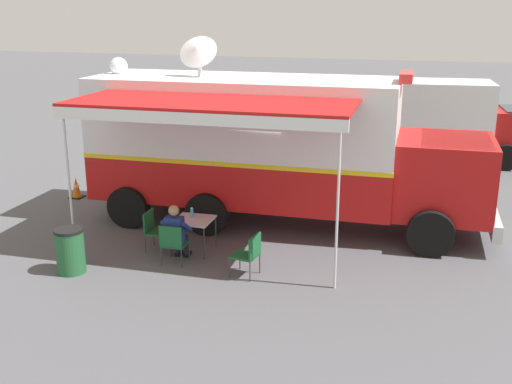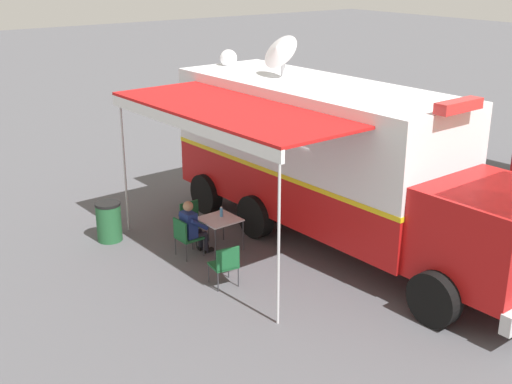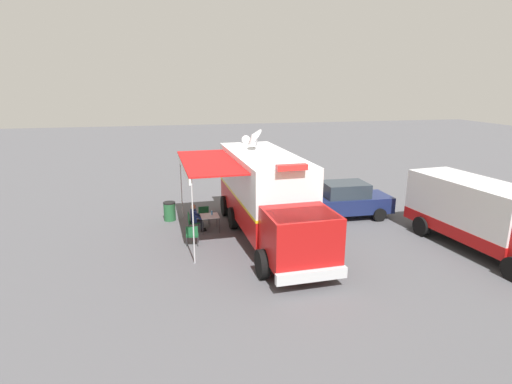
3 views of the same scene
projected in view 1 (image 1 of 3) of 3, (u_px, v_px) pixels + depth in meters
The scene contains 13 objects.
ground_plane at pixel (245, 219), 15.42m from camera, with size 100.00×100.00×0.00m, color #515156.
lot_stripe at pixel (205, 175), 19.46m from camera, with size 0.12×4.80×0.01m, color silver.
command_truck at pixel (274, 145), 14.64m from camera, with size 5.14×9.58×4.53m.
folding_table at pixel (193, 222), 13.20m from camera, with size 0.83×0.83×0.73m.
water_bottle at pixel (192, 213), 13.27m from camera, with size 0.07×0.07×0.22m.
folding_chair_at_table at pixel (173, 241), 12.54m from camera, with size 0.50×0.50×0.87m.
folding_chair_beside_table at pixel (154, 228), 13.32m from camera, with size 0.50×0.50×0.87m.
folding_chair_spare_by_truck at pixel (249, 252), 12.00m from camera, with size 0.54×0.54×0.87m.
seated_responder at pixel (176, 232), 12.68m from camera, with size 0.67×0.57×1.25m.
trash_bin at pixel (70, 251), 12.21m from camera, with size 0.57×0.57×0.91m.
traffic_cone at pixel (76, 188), 17.08m from camera, with size 0.36×0.36×0.58m.
support_truck at pixel (427, 120), 21.06m from camera, with size 2.90×6.98×2.70m.
car_behind_truck at pixel (261, 145), 19.50m from camera, with size 4.24×2.09×1.76m.
Camera 1 is at (13.83, 4.58, 5.08)m, focal length 43.36 mm.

